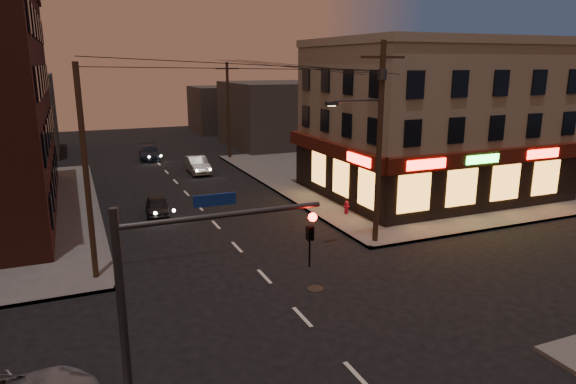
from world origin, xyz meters
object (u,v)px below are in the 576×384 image
sedan_mid (197,165)px  fire_hydrant (346,207)px  sedan_far (149,153)px  sedan_near (157,206)px

sedan_mid → fire_hydrant: bearing=-70.8°
fire_hydrant → sedan_mid: bearing=108.8°
sedan_mid → fire_hydrant: sedan_mid is taller
sedan_mid → fire_hydrant: size_ratio=5.35×
sedan_mid → sedan_far: sedan_mid is taller
sedan_near → sedan_far: 19.48m
sedan_far → fire_hydrant: (8.25, -23.98, -0.07)m
sedan_near → fire_hydrant: bearing=-17.6°
sedan_mid → sedan_far: bearing=109.9°
sedan_near → fire_hydrant: sedan_near is taller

